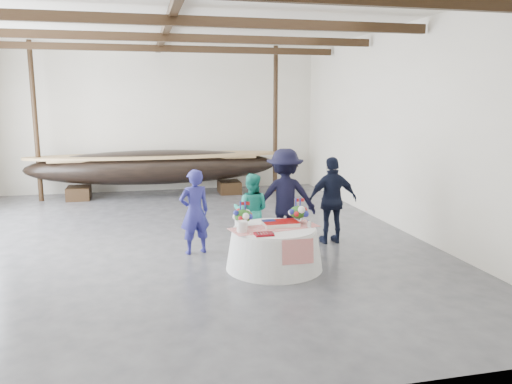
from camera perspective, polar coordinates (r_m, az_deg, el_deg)
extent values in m
cube|color=#3D3D42|center=(10.64, -9.16, -5.36)|extent=(10.00, 12.00, 0.01)
cube|color=silver|center=(16.24, -10.89, 8.09)|extent=(10.00, 0.02, 4.50)
cube|color=silver|center=(4.31, -4.45, 2.00)|extent=(10.00, 0.02, 4.50)
cube|color=silver|center=(11.69, 15.94, 7.00)|extent=(0.02, 12.00, 4.50)
cube|color=white|center=(10.37, -9.93, 19.33)|extent=(10.00, 12.00, 0.01)
cube|color=black|center=(9.34, -9.51, 18.78)|extent=(9.80, 0.12, 0.18)
cube|color=black|center=(11.82, -10.32, 16.98)|extent=(9.80, 0.12, 0.18)
cube|color=black|center=(14.30, -10.84, 15.81)|extent=(9.80, 0.12, 0.18)
cube|color=black|center=(10.35, -9.91, 18.67)|extent=(0.15, 11.76, 0.15)
cylinder|color=black|center=(15.46, -23.90, 7.27)|extent=(0.14, 0.14, 4.50)
cylinder|color=black|center=(15.74, 2.23, 8.20)|extent=(0.14, 0.14, 4.50)
cube|color=black|center=(15.53, -19.59, -0.11)|extent=(0.65, 0.84, 0.37)
cube|color=black|center=(15.64, -3.07, 0.57)|extent=(0.65, 0.84, 0.37)
ellipsoid|color=black|center=(15.32, -11.39, 2.81)|extent=(7.47, 1.49, 1.03)
cube|color=#9E7A4C|center=(15.28, -11.43, 3.85)|extent=(5.98, 0.98, 0.06)
cone|color=silver|center=(8.69, 2.09, -6.49)|extent=(1.67, 1.67, 0.69)
cylinder|color=silver|center=(8.59, 2.11, -4.22)|extent=(1.42, 1.42, 0.04)
cube|color=red|center=(8.59, 2.11, -4.07)|extent=(1.62, 0.85, 0.01)
cube|color=white|center=(8.71, 2.82, -3.65)|extent=(0.60, 0.40, 0.07)
cylinder|color=white|center=(8.29, -1.59, -3.97)|extent=(0.18, 0.18, 0.18)
cylinder|color=white|center=(8.75, -1.86, -3.17)|extent=(0.18, 0.18, 0.19)
cube|color=#6B090A|center=(8.12, 0.90, -4.84)|extent=(0.30, 0.24, 0.03)
cone|color=silver|center=(8.63, 6.09, -3.66)|extent=(0.09, 0.09, 0.12)
imported|color=navy|center=(9.47, -7.04, -2.25)|extent=(0.66, 0.51, 1.61)
imported|color=teal|center=(9.82, -0.54, -2.14)|extent=(0.87, 0.78, 1.47)
imported|color=black|center=(9.91, 3.31, -0.64)|extent=(1.35, 0.91, 1.94)
imported|color=black|center=(10.19, 8.73, -0.95)|extent=(1.03, 0.43, 1.77)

